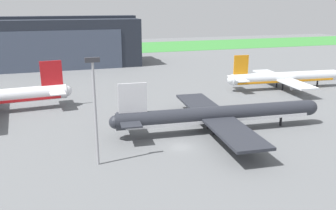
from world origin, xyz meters
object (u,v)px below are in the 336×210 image
apron_light_mast (95,104)px  maintenance_hangar (52,43)px  airliner_far_left (284,78)px  airliner_near_right (218,115)px

apron_light_mast → maintenance_hangar: bearing=93.6°
maintenance_hangar → airliner_far_left: bearing=-44.1°
maintenance_hangar → apron_light_mast: bearing=-86.4°
maintenance_hangar → airliner_near_right: maintenance_hangar is taller
maintenance_hangar → apron_light_mast: size_ratio=4.04×
airliner_near_right → airliner_far_left: airliner_near_right is taller
airliner_far_left → apron_light_mast: bearing=-149.1°
airliner_near_right → airliner_far_left: 49.00m
airliner_far_left → maintenance_hangar: bearing=135.9°
maintenance_hangar → airliner_far_left: (72.59, -70.28, -6.88)m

